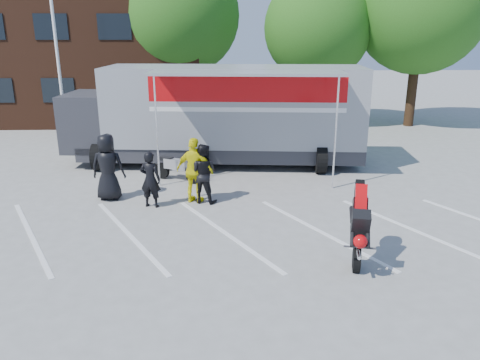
{
  "coord_description": "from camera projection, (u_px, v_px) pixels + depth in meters",
  "views": [
    {
      "loc": [
        0.2,
        -9.75,
        4.85
      ],
      "look_at": [
        0.58,
        1.28,
        1.3
      ],
      "focal_mm": 35.0,
      "sensor_mm": 36.0,
      "label": 1
    }
  ],
  "objects": [
    {
      "name": "ground",
      "position": [
        217.0,
        251.0,
        10.75
      ],
      "size": [
        100.0,
        100.0,
        0.0
      ],
      "primitive_type": "plane",
      "color": "#9F9E99",
      "rests_on": "ground"
    },
    {
      "name": "parking_bay_lines",
      "position": [
        217.0,
        233.0,
        11.7
      ],
      "size": [
        18.09,
        13.33,
        0.01
      ],
      "primitive_type": "cube",
      "rotation": [
        0.0,
        0.0,
        0.52
      ],
      "color": "white",
      "rests_on": "ground"
    },
    {
      "name": "office_building",
      "position": [
        43.0,
        55.0,
        26.48
      ],
      "size": [
        18.0,
        8.0,
        7.0
      ],
      "primitive_type": "cube",
      "color": "#4C2818",
      "rests_on": "ground"
    },
    {
      "name": "flagpole",
      "position": [
        60.0,
        25.0,
        18.52
      ],
      "size": [
        1.61,
        0.12,
        8.0
      ],
      "color": "white",
      "rests_on": "ground"
    },
    {
      "name": "tree_left",
      "position": [
        180.0,
        15.0,
        24.21
      ],
      "size": [
        6.12,
        6.12,
        8.64
      ],
      "color": "#382314",
      "rests_on": "ground"
    },
    {
      "name": "tree_mid",
      "position": [
        318.0,
        28.0,
        23.68
      ],
      "size": [
        5.44,
        5.44,
        7.68
      ],
      "color": "#382314",
      "rests_on": "ground"
    },
    {
      "name": "tree_right",
      "position": [
        421.0,
        8.0,
        23.08
      ],
      "size": [
        6.46,
        6.46,
        9.12
      ],
      "color": "#382314",
      "rests_on": "ground"
    },
    {
      "name": "transporter_truck",
      "position": [
        222.0,
        163.0,
        17.82
      ],
      "size": [
        11.75,
        6.37,
        3.61
      ],
      "primitive_type": null,
      "rotation": [
        0.0,
        0.0,
        -0.08
      ],
      "color": "gray",
      "rests_on": "ground"
    },
    {
      "name": "parked_motorcycle",
      "position": [
        178.0,
        181.0,
        15.75
      ],
      "size": [
        1.93,
        1.43,
        0.97
      ],
      "primitive_type": null,
      "rotation": [
        0.0,
        0.0,
        1.07
      ],
      "color": "#B9B9BE",
      "rests_on": "ground"
    },
    {
      "name": "stunt_bike_rider",
      "position": [
        354.0,
        256.0,
        10.5
      ],
      "size": [
        1.15,
        1.83,
        1.99
      ],
      "primitive_type": null,
      "rotation": [
        0.0,
        0.0,
        -0.22
      ],
      "color": "black",
      "rests_on": "ground"
    },
    {
      "name": "spectator_leather_a",
      "position": [
        108.0,
        167.0,
        13.76
      ],
      "size": [
        1.01,
        0.69,
        2.0
      ],
      "primitive_type": "imported",
      "rotation": [
        0.0,
        0.0,
        3.08
      ],
      "color": "black",
      "rests_on": "ground"
    },
    {
      "name": "spectator_leather_b",
      "position": [
        150.0,
        179.0,
        13.22
      ],
      "size": [
        0.67,
        0.52,
        1.64
      ],
      "primitive_type": "imported",
      "rotation": [
        0.0,
        0.0,
        2.91
      ],
      "color": "black",
      "rests_on": "ground"
    },
    {
      "name": "spectator_leather_c",
      "position": [
        203.0,
        173.0,
        13.58
      ],
      "size": [
        1.01,
        0.88,
        1.75
      ],
      "primitive_type": "imported",
      "rotation": [
        0.0,
        0.0,
        2.85
      ],
      "color": "black",
      "rests_on": "ground"
    },
    {
      "name": "spectator_hivis",
      "position": [
        195.0,
        171.0,
        13.53
      ],
      "size": [
        1.22,
        0.84,
        1.93
      ],
      "primitive_type": "imported",
      "rotation": [
        0.0,
        0.0,
        2.78
      ],
      "color": "yellow",
      "rests_on": "ground"
    }
  ]
}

